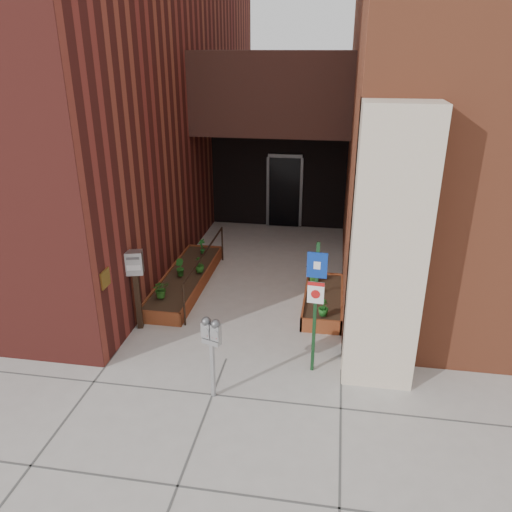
% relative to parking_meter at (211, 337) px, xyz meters
% --- Properties ---
extents(ground, '(80.00, 80.00, 0.00)m').
position_rel_parking_meter_xyz_m(ground, '(-0.03, 1.02, -1.08)').
color(ground, '#9E9991').
rests_on(ground, ground).
extents(architecture, '(20.00, 14.60, 10.00)m').
position_rel_parking_meter_xyz_m(architecture, '(-0.21, 7.91, 3.90)').
color(architecture, maroon).
rests_on(architecture, ground).
extents(planter_left, '(0.90, 3.60, 0.30)m').
position_rel_parking_meter_xyz_m(planter_left, '(-1.58, 3.72, -0.94)').
color(planter_left, maroon).
rests_on(planter_left, ground).
extents(planter_right, '(0.80, 2.20, 0.30)m').
position_rel_parking_meter_xyz_m(planter_right, '(1.57, 3.22, -0.94)').
color(planter_right, maroon).
rests_on(planter_right, ground).
extents(handrail, '(0.04, 3.34, 0.90)m').
position_rel_parking_meter_xyz_m(handrail, '(-1.08, 3.67, -0.33)').
color(handrail, black).
rests_on(handrail, ground).
extents(parking_meter, '(0.32, 0.20, 1.39)m').
position_rel_parking_meter_xyz_m(parking_meter, '(0.00, 0.00, 0.00)').
color(parking_meter, '#9D9C9F').
rests_on(parking_meter, ground).
extents(sign_post, '(0.32, 0.08, 2.32)m').
position_rel_parking_meter_xyz_m(sign_post, '(1.48, 0.93, 0.35)').
color(sign_post, '#14371A').
rests_on(sign_post, ground).
extents(payment_dropbox, '(0.37, 0.31, 1.61)m').
position_rel_parking_meter_xyz_m(payment_dropbox, '(-1.91, 1.79, 0.08)').
color(payment_dropbox, black).
rests_on(payment_dropbox, ground).
extents(shrub_left_a, '(0.46, 0.46, 0.38)m').
position_rel_parking_meter_xyz_m(shrub_left_a, '(-1.72, 2.54, -0.59)').
color(shrub_left_a, '#255E1A').
rests_on(shrub_left_a, planter_left).
extents(shrub_left_b, '(0.30, 0.30, 0.39)m').
position_rel_parking_meter_xyz_m(shrub_left_b, '(-1.67, 3.62, -0.58)').
color(shrub_left_b, '#1E5718').
rests_on(shrub_left_b, planter_left).
extents(shrub_left_c, '(0.31, 0.31, 0.39)m').
position_rel_parking_meter_xyz_m(shrub_left_c, '(-1.28, 3.88, -0.58)').
color(shrub_left_c, '#1F5217').
rests_on(shrub_left_c, planter_left).
extents(shrub_left_d, '(0.28, 0.28, 0.38)m').
position_rel_parking_meter_xyz_m(shrub_left_d, '(-1.51, 4.98, -0.59)').
color(shrub_left_d, '#1C6220').
rests_on(shrub_left_d, planter_left).
extents(shrub_right_a, '(0.22, 0.22, 0.36)m').
position_rel_parking_meter_xyz_m(shrub_right_a, '(1.60, 2.32, -0.59)').
color(shrub_right_a, '#195A1B').
rests_on(shrub_right_a, planter_right).
extents(shrub_right_b, '(0.21, 0.21, 0.37)m').
position_rel_parking_meter_xyz_m(shrub_right_b, '(1.32, 3.09, -0.59)').
color(shrub_right_b, '#1B5F1B').
rests_on(shrub_right_b, planter_right).
extents(shrub_right_c, '(0.45, 0.45, 0.36)m').
position_rel_parking_meter_xyz_m(shrub_right_c, '(1.32, 3.81, -0.60)').
color(shrub_right_c, '#1E5418').
rests_on(shrub_right_c, planter_right).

